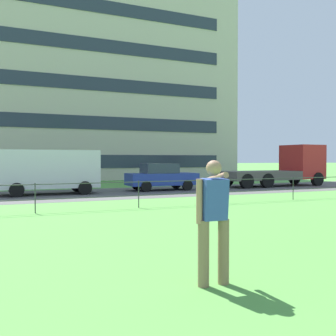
{
  "coord_description": "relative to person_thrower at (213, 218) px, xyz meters",
  "views": [
    {
      "loc": [
        -4.82,
        1.12,
        1.78
      ],
      "look_at": [
        -0.76,
        10.27,
        1.56
      ],
      "focal_mm": 41.85,
      "sensor_mm": 36.0,
      "label": 1
    }
  ],
  "objects": [
    {
      "name": "panel_van_center",
      "position": [
        -0.39,
        15.74,
        0.31
      ],
      "size": [
        5.02,
        2.15,
        2.24
      ],
      "color": "silver",
      "rests_on": "ground"
    },
    {
      "name": "street_strip",
      "position": [
        2.0,
        15.14,
        -0.95
      ],
      "size": [
        80.0,
        6.88,
        0.01
      ],
      "primitive_type": "cube",
      "color": "#565454",
      "rests_on": "ground"
    },
    {
      "name": "car_blue_far_left",
      "position": [
        5.91,
        15.88,
        -0.18
      ],
      "size": [
        4.04,
        1.89,
        1.54
      ],
      "color": "#233899",
      "rests_on": "ground"
    },
    {
      "name": "flatbed_truck_left",
      "position": [
        15.09,
        16.07,
        0.26
      ],
      "size": [
        7.36,
        2.59,
        2.75
      ],
      "color": "#B22323",
      "rests_on": "ground"
    },
    {
      "name": "person_thrower",
      "position": [
        0.0,
        0.0,
        0.0
      ],
      "size": [
        0.54,
        0.75,
        1.77
      ],
      "color": "#846B4C",
      "rests_on": "ground"
    },
    {
      "name": "apartment_building_background",
      "position": [
        3.81,
        34.61,
        8.81
      ],
      "size": [
        29.93,
        15.3,
        19.52
      ],
      "color": "beige",
      "rests_on": "ground"
    },
    {
      "name": "park_fence",
      "position": [
        2.0,
        8.76,
        -0.29
      ],
      "size": [
        36.2,
        0.04,
        1.0
      ],
      "color": "#333833",
      "rests_on": "ground"
    }
  ]
}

